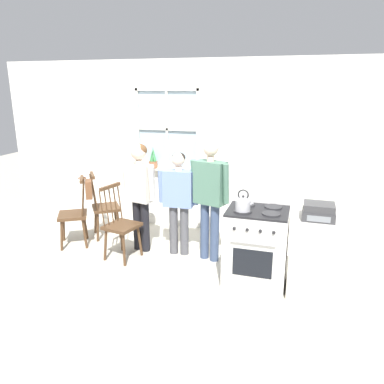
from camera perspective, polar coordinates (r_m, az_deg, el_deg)
ground_plane at (r=5.20m, az=-6.19°, el=-10.45°), size 16.00×16.00×0.00m
wall_back at (r=6.05m, az=-1.28°, el=6.69°), size 6.40×0.16×2.70m
chair_by_window at (r=5.79m, az=-17.52°, el=-3.33°), size 0.56×0.56×1.02m
chair_near_wall at (r=5.19m, az=-10.83°, el=-5.08°), size 0.48×0.50×1.02m
chair_center_cluster at (r=5.99m, az=-13.18°, el=-2.34°), size 0.57×0.58×1.02m
person_elderly_left at (r=5.25m, az=-7.97°, el=0.83°), size 0.52×0.28×1.54m
person_teen_center at (r=5.10m, az=-2.05°, el=-0.48°), size 0.56×0.23×1.45m
person_adult_right at (r=4.90m, az=2.79°, el=0.29°), size 0.57×0.32×1.63m
stove at (r=4.55m, az=9.78°, el=-8.04°), size 0.71×0.68×1.08m
kettle at (r=4.25m, az=7.78°, el=-1.72°), size 0.21×0.17×0.25m
potted_plant at (r=6.17m, az=-5.96°, el=4.69°), size 0.14×0.14×0.36m
handbag at (r=5.66m, az=-15.48°, el=0.49°), size 0.25×0.24×0.31m
side_counter at (r=4.49m, az=18.13°, el=-9.27°), size 0.55×0.50×0.90m
stereo at (r=4.28m, az=18.74°, el=-2.84°), size 0.34×0.29×0.18m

